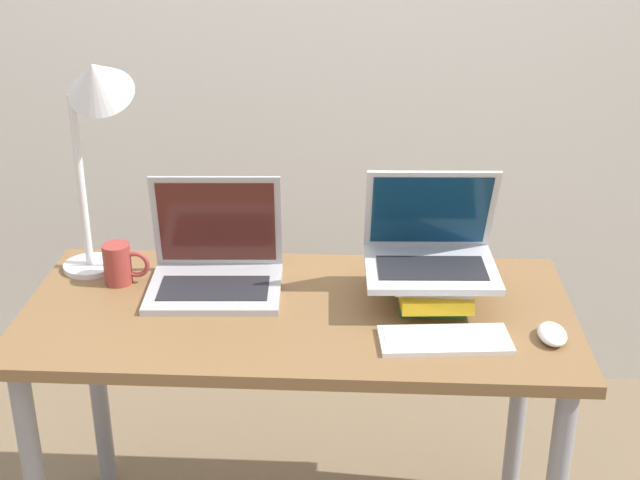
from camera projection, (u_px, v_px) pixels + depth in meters
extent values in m
cube|color=brown|center=(298.00, 313.00, 2.15)|extent=(1.32, 0.62, 0.03)
cylinder|color=gray|center=(97.00, 379.00, 2.56)|extent=(0.05, 0.05, 0.71)
cylinder|color=gray|center=(519.00, 392.00, 2.50)|extent=(0.05, 0.05, 0.71)
cube|color=#B2B2B7|center=(215.00, 289.00, 2.22)|extent=(0.34, 0.28, 0.02)
cube|color=#232328|center=(214.00, 288.00, 2.20)|extent=(0.28, 0.15, 0.00)
cube|color=#B2B2B7|center=(217.00, 221.00, 2.26)|extent=(0.33, 0.06, 0.26)
cube|color=#4C1E19|center=(217.00, 222.00, 2.26)|extent=(0.30, 0.05, 0.23)
cube|color=#33753D|center=(433.00, 293.00, 2.18)|extent=(0.17, 0.22, 0.03)
cube|color=gold|center=(432.00, 285.00, 2.15)|extent=(0.18, 0.26, 0.03)
cube|color=white|center=(433.00, 274.00, 2.15)|extent=(0.19, 0.22, 0.02)
cube|color=silver|center=(431.00, 269.00, 2.13)|extent=(0.32, 0.27, 0.02)
cube|color=#232328|center=(432.00, 268.00, 2.12)|extent=(0.26, 0.14, 0.00)
cube|color=silver|center=(430.00, 209.00, 2.15)|extent=(0.32, 0.13, 0.23)
cube|color=#0A2D4C|center=(430.00, 211.00, 2.15)|extent=(0.29, 0.11, 0.20)
cube|color=white|center=(445.00, 340.00, 1.99)|extent=(0.30, 0.15, 0.01)
cube|color=silver|center=(445.00, 337.00, 1.99)|extent=(0.28, 0.12, 0.00)
ellipsoid|color=white|center=(552.00, 334.00, 2.00)|extent=(0.06, 0.10, 0.03)
cylinder|color=#9E3833|center=(117.00, 264.00, 2.25)|extent=(0.07, 0.07, 0.11)
torus|color=#9E3833|center=(136.00, 264.00, 2.24)|extent=(0.07, 0.01, 0.07)
cylinder|color=white|center=(91.00, 266.00, 2.34)|extent=(0.14, 0.14, 0.01)
cylinder|color=white|center=(81.00, 182.00, 2.25)|extent=(0.02, 0.02, 0.45)
cone|color=white|center=(97.00, 79.00, 2.09)|extent=(0.16, 0.19, 0.17)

